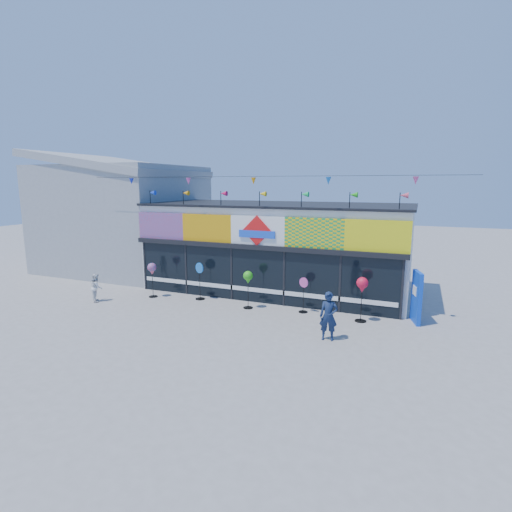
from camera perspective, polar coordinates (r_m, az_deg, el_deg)
The scene contains 11 objects.
ground at distance 14.30m, azimuth -5.05°, elevation -10.28°, with size 80.00×80.00×0.00m, color gray.
kite_shop at distance 19.09m, azimuth 3.05°, elevation 1.34°, with size 16.00×5.70×5.31m.
neighbour_building at distance 24.94m, azimuth -18.41°, elevation 5.61°, with size 8.18×7.20×6.87m.
blue_sign at distance 15.69m, azimuth 21.95°, elevation -5.46°, with size 0.39×0.96×1.91m.
spinner_0 at distance 18.32m, azimuth -14.63°, elevation -1.92°, with size 0.39×0.39×1.55m.
spinner_1 at distance 17.63m, azimuth -8.04°, elevation -3.42°, with size 0.45×0.42×1.64m.
spinner_2 at distance 16.13m, azimuth -1.15°, elevation -3.24°, with size 0.39×0.39×1.55m.
spinner_3 at distance 15.85m, azimuth 6.79°, elevation -5.42°, with size 0.38×0.36×1.41m.
spinner_4 at distance 15.06m, azimuth 14.93°, elevation -4.19°, with size 0.42×0.42×1.68m.
adult_man at distance 13.24m, azimuth 10.33°, elevation -8.45°, with size 0.58×0.38×1.60m, color #152343.
child at distance 18.59m, azimuth -21.81°, elevation -4.18°, with size 0.59×0.34×1.21m, color silver.
Camera 1 is at (6.21, -11.87, 5.02)m, focal length 28.00 mm.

